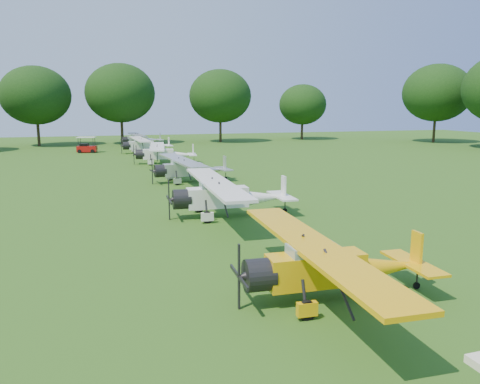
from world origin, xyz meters
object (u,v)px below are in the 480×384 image
object	(u,v)px
aircraft_4	(189,167)
aircraft_2	(330,263)
aircraft_7	(141,138)
golf_cart	(87,147)
aircraft_5	(163,152)
aircraft_3	(227,194)
aircraft_6	(145,144)

from	to	relation	value
aircraft_4	aircraft_2	bearing A→B (deg)	-95.25
aircraft_7	golf_cart	size ratio (longest dim) A/B	3.83
aircraft_5	golf_cart	bearing A→B (deg)	125.51
aircraft_2	aircraft_7	distance (m)	61.15
golf_cart	aircraft_4	bearing A→B (deg)	-61.85
aircraft_2	aircraft_3	size ratio (longest dim) A/B	0.93
aircraft_6	aircraft_5	bearing A→B (deg)	-90.10
aircraft_3	golf_cart	xyz separation A→B (m)	(-8.44, 40.59, -0.61)
aircraft_2	aircraft_3	distance (m)	12.11
aircraft_5	golf_cart	size ratio (longest dim) A/B	4.02
aircraft_2	golf_cart	bearing A→B (deg)	101.24
aircraft_4	aircraft_7	world-z (taller)	aircraft_4
aircraft_3	aircraft_6	xyz separation A→B (m)	(-1.02, 37.71, -0.08)
aircraft_3	aircraft_2	bearing A→B (deg)	-87.50
aircraft_3	aircraft_6	distance (m)	37.73
aircraft_3	aircraft_4	bearing A→B (deg)	90.93
aircraft_6	aircraft_4	bearing A→B (deg)	-91.00
aircraft_4	golf_cart	world-z (taller)	golf_cart
aircraft_3	aircraft_7	xyz separation A→B (m)	(-0.64, 49.03, -0.13)
aircraft_4	golf_cart	xyz separation A→B (m)	(-8.61, 27.95, -0.51)
aircraft_2	golf_cart	size ratio (longest dim) A/B	3.94
aircraft_4	aircraft_5	size ratio (longest dim) A/B	0.97
aircraft_5	golf_cart	xyz separation A→B (m)	(-8.20, 15.13, -0.54)
aircraft_2	aircraft_3	world-z (taller)	aircraft_3
aircraft_3	aircraft_7	size ratio (longest dim) A/B	1.10
golf_cart	aircraft_3	bearing A→B (deg)	-67.21
aircraft_6	golf_cart	world-z (taller)	aircraft_6
aircraft_2	aircraft_4	xyz separation A→B (m)	(-0.01, 24.75, -0.01)
aircraft_3	aircraft_4	xyz separation A→B (m)	(0.16, 12.64, -0.10)
aircraft_6	golf_cart	distance (m)	7.98
aircraft_3	aircraft_7	bearing A→B (deg)	92.41
aircraft_3	aircraft_6	world-z (taller)	aircraft_3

